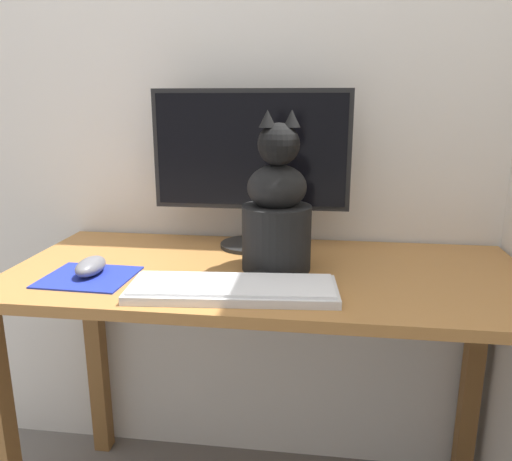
{
  "coord_description": "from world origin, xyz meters",
  "views": [
    {
      "loc": [
        0.12,
        -1.13,
        1.14
      ],
      "look_at": [
        -0.02,
        -0.08,
        0.86
      ],
      "focal_mm": 35.0,
      "sensor_mm": 36.0,
      "label": 1
    }
  ],
  "objects_px": {
    "keyboard": "(233,289)",
    "computer_mouse_left": "(91,266)",
    "monitor": "(251,160)",
    "cat": "(277,213)"
  },
  "relations": [
    {
      "from": "keyboard",
      "to": "cat",
      "type": "bearing_deg",
      "value": 61.69
    },
    {
      "from": "monitor",
      "to": "keyboard",
      "type": "relative_size",
      "value": 1.18
    },
    {
      "from": "monitor",
      "to": "computer_mouse_left",
      "type": "bearing_deg",
      "value": -139.12
    },
    {
      "from": "computer_mouse_left",
      "to": "cat",
      "type": "relative_size",
      "value": 0.29
    },
    {
      "from": "keyboard",
      "to": "cat",
      "type": "distance_m",
      "value": 0.23
    },
    {
      "from": "monitor",
      "to": "cat",
      "type": "distance_m",
      "value": 0.22
    },
    {
      "from": "keyboard",
      "to": "computer_mouse_left",
      "type": "relative_size",
      "value": 4.18
    },
    {
      "from": "computer_mouse_left",
      "to": "cat",
      "type": "height_order",
      "value": "cat"
    },
    {
      "from": "monitor",
      "to": "computer_mouse_left",
      "type": "height_order",
      "value": "monitor"
    },
    {
      "from": "monitor",
      "to": "computer_mouse_left",
      "type": "xyz_separation_m",
      "value": [
        -0.33,
        -0.29,
        -0.22
      ]
    }
  ]
}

